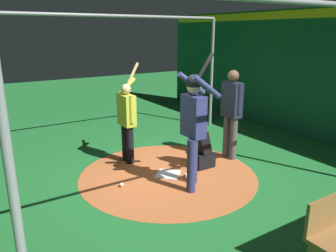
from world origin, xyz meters
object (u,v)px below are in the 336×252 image
at_px(batter, 194,120).
at_px(baseball_0, 122,185).
at_px(umpire, 231,109).
at_px(home_plate, 168,174).
at_px(catcher, 200,149).
at_px(baseball_1, 185,175).
at_px(visitor, 127,118).

relative_size(batter, baseball_0, 30.40).
bearing_deg(umpire, batter, 25.00).
relative_size(home_plate, batter, 0.19).
height_order(catcher, baseball_0, catcher).
bearing_deg(batter, home_plate, -81.27).
bearing_deg(umpire, baseball_1, 13.22).
bearing_deg(baseball_0, home_plate, -179.96).
xyz_separation_m(umpire, visitor, (1.90, -0.94, -0.12)).
relative_size(batter, visitor, 1.13).
bearing_deg(umpire, home_plate, 1.85).
height_order(umpire, baseball_1, umpire).
bearing_deg(batter, visitor, -75.05).
distance_m(baseball_0, baseball_1, 1.18).
bearing_deg(visitor, baseball_0, 56.65).
distance_m(catcher, visitor, 1.56).
height_order(umpire, baseball_0, umpire).
bearing_deg(home_plate, umpire, -178.15).
height_order(home_plate, baseball_0, baseball_0).
xyz_separation_m(batter, umpire, (-1.47, -0.68, -0.15)).
bearing_deg(batter, catcher, -135.46).
relative_size(home_plate, visitor, 0.21).
bearing_deg(visitor, baseball_1, 111.47).
relative_size(catcher, visitor, 0.49).
relative_size(visitor, baseball_1, 26.83).
bearing_deg(home_plate, baseball_0, 0.04).
bearing_deg(baseball_0, baseball_1, 166.90).
relative_size(home_plate, catcher, 0.43).
bearing_deg(catcher, batter, 44.54).
bearing_deg(baseball_1, umpire, -166.78).
distance_m(catcher, baseball_1, 0.68).
xyz_separation_m(catcher, umpire, (-0.83, -0.06, 0.67)).
bearing_deg(baseball_0, batter, 148.78).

